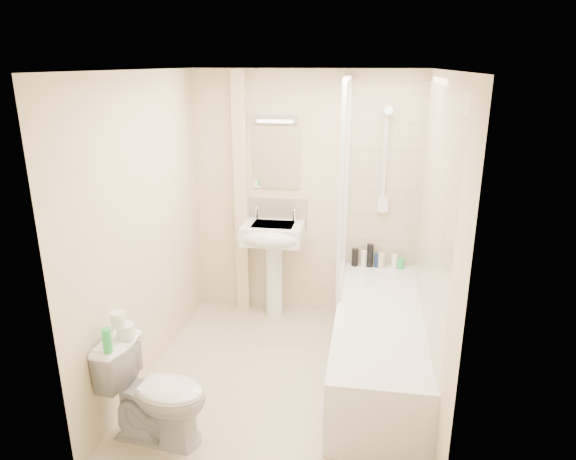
# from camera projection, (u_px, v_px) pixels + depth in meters

# --- Properties ---
(floor) EXTENTS (2.50, 2.50, 0.00)m
(floor) POSITION_uv_depth(u_px,v_px,m) (284.00, 377.00, 4.20)
(floor) COLOR beige
(floor) RESTS_ON ground
(wall_back) EXTENTS (2.20, 0.02, 2.40)m
(wall_back) POSITION_uv_depth(u_px,v_px,m) (305.00, 197.00, 5.00)
(wall_back) COLOR beige
(wall_back) RESTS_ON ground
(wall_left) EXTENTS (0.02, 2.50, 2.40)m
(wall_left) POSITION_uv_depth(u_px,v_px,m) (144.00, 231.00, 3.99)
(wall_left) COLOR beige
(wall_left) RESTS_ON ground
(wall_right) EXTENTS (0.02, 2.50, 2.40)m
(wall_right) POSITION_uv_depth(u_px,v_px,m) (435.00, 246.00, 3.66)
(wall_right) COLOR beige
(wall_right) RESTS_ON ground
(ceiling) EXTENTS (2.20, 2.50, 0.02)m
(ceiling) POSITION_uv_depth(u_px,v_px,m) (283.00, 70.00, 3.45)
(ceiling) COLOR white
(ceiling) RESTS_ON wall_back
(tile_back) EXTENTS (0.70, 0.01, 1.75)m
(tile_back) POSITION_uv_depth(u_px,v_px,m) (384.00, 177.00, 4.80)
(tile_back) COLOR beige
(tile_back) RESTS_ON wall_back
(tile_right) EXTENTS (0.01, 2.10, 1.75)m
(tile_right) POSITION_uv_depth(u_px,v_px,m) (433.00, 208.00, 3.78)
(tile_right) COLOR beige
(tile_right) RESTS_ON wall_right
(pipe_boxing) EXTENTS (0.12, 0.12, 2.40)m
(pipe_boxing) POSITION_uv_depth(u_px,v_px,m) (242.00, 196.00, 5.04)
(pipe_boxing) COLOR beige
(pipe_boxing) RESTS_ON ground
(splashback) EXTENTS (0.60, 0.02, 0.30)m
(splashback) POSITION_uv_depth(u_px,v_px,m) (277.00, 213.00, 5.08)
(splashback) COLOR beige
(splashback) RESTS_ON wall_back
(mirror) EXTENTS (0.46, 0.01, 0.60)m
(mirror) POSITION_uv_depth(u_px,v_px,m) (276.00, 158.00, 4.91)
(mirror) COLOR white
(mirror) RESTS_ON wall_back
(strip_light) EXTENTS (0.42, 0.07, 0.07)m
(strip_light) POSITION_uv_depth(u_px,v_px,m) (276.00, 119.00, 4.78)
(strip_light) COLOR silver
(strip_light) RESTS_ON wall_back
(bathtub) EXTENTS (0.70, 2.10, 0.55)m
(bathtub) POSITION_uv_depth(u_px,v_px,m) (378.00, 341.00, 4.18)
(bathtub) COLOR white
(bathtub) RESTS_ON ground
(shower_screen) EXTENTS (0.04, 0.92, 1.80)m
(shower_screen) POSITION_uv_depth(u_px,v_px,m) (344.00, 184.00, 4.44)
(shower_screen) COLOR white
(shower_screen) RESTS_ON bathtub
(shower_fixture) EXTENTS (0.10, 0.16, 0.99)m
(shower_fixture) POSITION_uv_depth(u_px,v_px,m) (385.00, 165.00, 4.72)
(shower_fixture) COLOR white
(shower_fixture) RESTS_ON wall_back
(pedestal_sink) EXTENTS (0.57, 0.51, 1.11)m
(pedestal_sink) POSITION_uv_depth(u_px,v_px,m) (273.00, 244.00, 4.95)
(pedestal_sink) COLOR white
(pedestal_sink) RESTS_ON ground
(bottle_black_a) EXTENTS (0.07, 0.07, 0.17)m
(bottle_black_a) POSITION_uv_depth(u_px,v_px,m) (355.00, 257.00, 5.01)
(bottle_black_a) COLOR black
(bottle_black_a) RESTS_ON bathtub
(bottle_white_a) EXTENTS (0.06, 0.06, 0.16)m
(bottle_white_a) POSITION_uv_depth(u_px,v_px,m) (364.00, 259.00, 5.00)
(bottle_white_a) COLOR white
(bottle_white_a) RESTS_ON bathtub
(bottle_black_b) EXTENTS (0.07, 0.07, 0.23)m
(bottle_black_b) POSITION_uv_depth(u_px,v_px,m) (370.00, 256.00, 4.98)
(bottle_black_b) COLOR black
(bottle_black_b) RESTS_ON bathtub
(bottle_blue) EXTENTS (0.05, 0.05, 0.14)m
(bottle_blue) POSITION_uv_depth(u_px,v_px,m) (377.00, 260.00, 4.98)
(bottle_blue) COLOR navy
(bottle_blue) RESTS_ON bathtub
(bottle_cream) EXTENTS (0.07, 0.07, 0.15)m
(bottle_cream) POSITION_uv_depth(u_px,v_px,m) (381.00, 260.00, 4.98)
(bottle_cream) COLOR beige
(bottle_cream) RESTS_ON bathtub
(bottle_white_b) EXTENTS (0.06, 0.06, 0.14)m
(bottle_white_b) POSITION_uv_depth(u_px,v_px,m) (395.00, 261.00, 4.96)
(bottle_white_b) COLOR white
(bottle_white_b) RESTS_ON bathtub
(bottle_green) EXTENTS (0.07, 0.07, 0.10)m
(bottle_green) POSITION_uv_depth(u_px,v_px,m) (401.00, 263.00, 4.95)
(bottle_green) COLOR #33C65A
(bottle_green) RESTS_ON bathtub
(toilet) EXTENTS (0.56, 0.79, 0.71)m
(toilet) POSITION_uv_depth(u_px,v_px,m) (156.00, 392.00, 3.42)
(toilet) COLOR white
(toilet) RESTS_ON ground
(toilet_roll_lower) EXTENTS (0.12, 0.12, 0.09)m
(toilet_roll_lower) POSITION_uv_depth(u_px,v_px,m) (126.00, 331.00, 3.40)
(toilet_roll_lower) COLOR white
(toilet_roll_lower) RESTS_ON toilet
(toilet_roll_upper) EXTENTS (0.10, 0.10, 0.10)m
(toilet_roll_upper) POSITION_uv_depth(u_px,v_px,m) (118.00, 319.00, 3.36)
(toilet_roll_upper) COLOR white
(toilet_roll_upper) RESTS_ON toilet_roll_lower
(green_bottle) EXTENTS (0.06, 0.06, 0.16)m
(green_bottle) POSITION_uv_depth(u_px,v_px,m) (107.00, 340.00, 3.22)
(green_bottle) COLOR green
(green_bottle) RESTS_ON toilet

